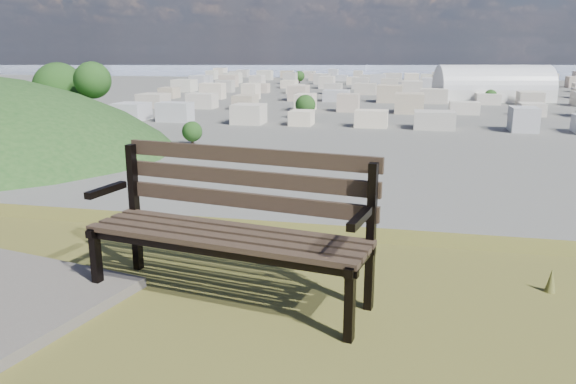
# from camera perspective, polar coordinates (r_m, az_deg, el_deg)

# --- Properties ---
(park_bench) EXTENTS (2.08, 0.97, 1.04)m
(park_bench) POSITION_cam_1_polar(r_m,az_deg,el_deg) (3.97, -5.57, -2.51)
(park_bench) COLOR #3C2D23
(park_bench) RESTS_ON hilltop_mesa
(arena) EXTENTS (62.87, 36.85, 24.88)m
(arena) POSITION_cam_1_polar(r_m,az_deg,el_deg) (324.01, 20.04, 9.72)
(arena) COLOR silver
(arena) RESTS_ON ground
(city_blocks) EXTENTS (395.00, 361.00, 7.00)m
(city_blocks) POSITION_cam_1_polar(r_m,az_deg,el_deg) (396.07, 12.36, 10.58)
(city_blocks) COLOR beige
(city_blocks) RESTS_ON ground
(city_trees) EXTENTS (406.52, 387.20, 9.98)m
(city_trees) POSITION_cam_1_polar(r_m,az_deg,el_deg) (321.89, 7.51, 10.24)
(city_trees) COLOR #2E2117
(city_trees) RESTS_ON ground
(bay_water) EXTENTS (2400.00, 700.00, 0.12)m
(bay_water) POSITION_cam_1_polar(r_m,az_deg,el_deg) (901.34, 12.56, 12.23)
(bay_water) COLOR #96A3BF
(bay_water) RESTS_ON ground
(far_hills) EXTENTS (2050.00, 340.00, 60.00)m
(far_hills) POSITION_cam_1_polar(r_m,az_deg,el_deg) (1405.25, 10.13, 14.00)
(far_hills) COLOR #919AB4
(far_hills) RESTS_ON ground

